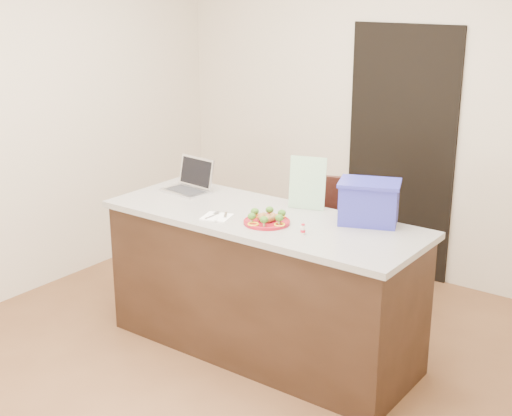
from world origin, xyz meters
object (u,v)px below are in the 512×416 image
Objects in this scene: napkin at (217,217)px; blue_box at (369,202)px; island at (262,284)px; yogurt_bottle at (303,230)px; chair at (346,243)px; plate at (267,222)px; laptop at (191,182)px.

blue_box reaches higher than napkin.
yogurt_bottle is at bearing -19.18° from island.
island is at bearing 160.82° from yogurt_bottle.
island is 33.44× the size of yogurt_bottle.
napkin is at bearing -174.29° from yogurt_bottle.
napkin is 2.68× the size of yogurt_bottle.
yogurt_bottle reaches higher than napkin.
blue_box reaches higher than yogurt_bottle.
blue_box is at bearing -69.69° from chair.
plate is (0.11, -0.10, 0.47)m from island.
yogurt_bottle is at bearing -99.89° from chair.
plate is at bearing 173.50° from yogurt_bottle.
laptop is (-0.83, 0.27, 0.05)m from plate.
blue_box reaches higher than island.
blue_box is (1.32, 0.10, 0.07)m from laptop.
laptop is 1.32m from blue_box.
island is 0.91m from laptop.
island is 0.87m from blue_box.
chair is at bearing 72.58° from island.
plate is 0.66× the size of blue_box.
chair is (0.42, 0.88, -0.34)m from napkin.
blue_box reaches higher than laptop.
chair is (-0.17, 0.82, -0.36)m from yogurt_bottle.
yogurt_bottle is at bearing -6.50° from plate.
yogurt_bottle is 1.15m from laptop.
island is at bearing 42.98° from napkin.
napkin is at bearing -137.13° from chair.
blue_box is at bearing 10.34° from laptop.
island is 7.36× the size of plate.
plate is at bearing -119.32° from chair.
laptop is 0.33× the size of chair.
island is at bearing 136.38° from plate.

